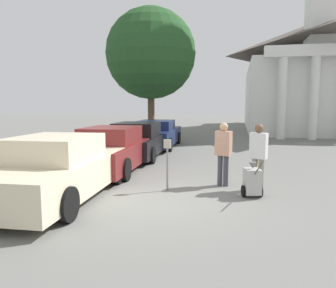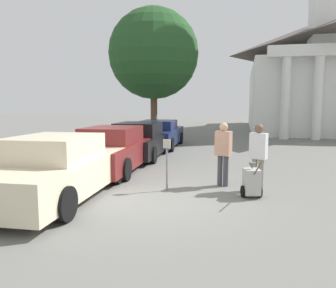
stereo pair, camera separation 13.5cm
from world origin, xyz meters
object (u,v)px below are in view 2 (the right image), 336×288
object	(u,v)px
parked_car_maroon	(114,150)
person_supervisor	(258,153)
parked_car_cream	(59,169)
person_worker	(223,150)
parking_meter	(167,155)
church	(308,73)
equipment_cart	(252,181)
parked_car_navy	(159,134)
parked_car_black	(140,141)

from	to	relation	value
parked_car_maroon	person_supervisor	distance (m)	4.96
parked_car_cream	person_worker	size ratio (longest dim) A/B	2.89
parking_meter	person_supervisor	world-z (taller)	person_supervisor
parked_car_cream	parked_car_maroon	size ratio (longest dim) A/B	0.97
parked_car_cream	church	xyz separation A→B (m)	(9.71, 24.27, 4.25)
equipment_cart	person_worker	bearing A→B (deg)	115.08
person_supervisor	parked_car_navy	bearing A→B (deg)	-37.68
parked_car_black	parking_meter	size ratio (longest dim) A/B	3.67
parked_car_black	person_supervisor	bearing A→B (deg)	-47.27
person_worker	equipment_cart	bearing A→B (deg)	149.88
parking_meter	person_worker	bearing A→B (deg)	30.50
parking_meter	person_supervisor	size ratio (longest dim) A/B	0.77
parked_car_cream	equipment_cart	distance (m)	4.61
parked_car_cream	parked_car_black	size ratio (longest dim) A/B	1.03
parked_car_cream	equipment_cart	bearing A→B (deg)	10.39
parking_meter	person_supervisor	bearing A→B (deg)	12.65
parked_car_navy	person_supervisor	world-z (taller)	person_supervisor
church	parked_car_maroon	bearing A→B (deg)	-114.99
church	parked_car_navy	bearing A→B (deg)	-123.41
parked_car_maroon	parking_meter	bearing A→B (deg)	-46.48
church	equipment_cart	bearing A→B (deg)	-102.69
person_worker	church	size ratio (longest dim) A/B	0.08
church	parked_car_cream	bearing A→B (deg)	-111.80
parked_car_black	equipment_cart	size ratio (longest dim) A/B	4.84
equipment_cart	church	bearing A→B (deg)	64.64
parked_car_navy	person_supervisor	bearing A→B (deg)	-62.23
parked_car_black	church	xyz separation A→B (m)	(9.71, 18.01, 4.27)
equipment_cart	parked_car_maroon	bearing A→B (deg)	139.16
parked_car_maroon	parked_car_black	distance (m)	2.81
church	parking_meter	bearing A→B (deg)	-107.65
equipment_cart	parking_meter	bearing A→B (deg)	163.52
person_supervisor	church	distance (m)	23.47
parked_car_cream	person_supervisor	xyz separation A→B (m)	(4.64, 1.70, 0.29)
parking_meter	person_worker	world-z (taller)	person_worker
parking_meter	church	world-z (taller)	church
parking_meter	parked_car_maroon	bearing A→B (deg)	136.30
person_worker	church	xyz separation A→B (m)	(5.97, 22.27, 3.95)
parked_car_navy	person_worker	world-z (taller)	person_worker
parked_car_cream	parked_car_black	distance (m)	6.25
parked_car_maroon	person_supervisor	size ratio (longest dim) A/B	2.98
parked_car_maroon	parked_car_navy	bearing A→B (deg)	87.23
parked_car_black	equipment_cart	world-z (taller)	parked_car_black
parked_car_cream	person_supervisor	distance (m)	4.95
person_worker	parked_car_black	bearing A→B (deg)	-26.58
parked_car_black	person_worker	distance (m)	5.67
parked_car_black	church	size ratio (longest dim) A/B	0.23
parked_car_maroon	church	bearing A→B (deg)	62.24
parked_car_cream	parking_meter	size ratio (longest dim) A/B	3.77
parked_car_navy	person_worker	distance (m)	8.44
parked_car_cream	parked_car_navy	xyz separation A→B (m)	(-0.00, 9.56, -0.03)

